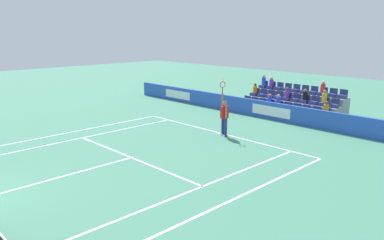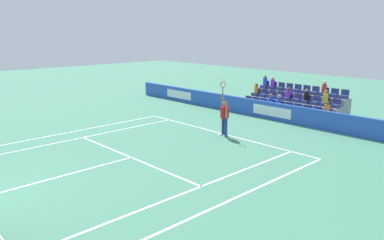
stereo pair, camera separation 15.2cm
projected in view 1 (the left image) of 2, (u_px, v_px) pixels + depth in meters
name	position (u px, v px, depth m)	size (l,w,h in m)	color
line_baseline	(220.00, 133.00, 19.28)	(10.97, 0.10, 0.01)	white
line_service	(131.00, 158.00, 15.57)	(8.23, 0.10, 0.01)	white
line_centre_service	(57.00, 178.00, 13.41)	(0.10, 6.40, 0.01)	white
line_singles_sideline_left	(74.00, 140.00, 18.15)	(0.10, 11.89, 0.01)	white
line_singles_sideline_right	(193.00, 190.00, 12.38)	(0.10, 11.89, 0.01)	white
line_doubles_sideline_left	(61.00, 134.00, 19.11)	(0.10, 11.89, 0.01)	white
line_doubles_sideline_right	(224.00, 204.00, 11.42)	(0.10, 11.89, 0.01)	white
line_centre_mark	(219.00, 134.00, 19.21)	(0.10, 0.20, 0.01)	white
sponsor_barrier	(272.00, 111.00, 22.18)	(24.59, 0.22, 1.02)	blue
tennis_player	(224.00, 116.00, 18.58)	(0.51, 0.42, 2.85)	navy
stadium_stand	(293.00, 105.00, 23.73)	(6.20, 2.85, 2.18)	gray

